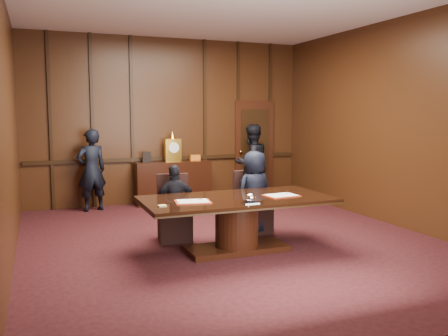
% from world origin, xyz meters
% --- Properties ---
extents(room, '(7.00, 7.04, 3.50)m').
position_xyz_m(room, '(0.07, 0.14, 1.72)').
color(room, black).
rests_on(room, ground).
extents(sideboard, '(1.60, 0.45, 1.54)m').
position_xyz_m(sideboard, '(0.00, 3.26, 0.49)').
color(sideboard, black).
rests_on(sideboard, ground).
extents(conference_table, '(2.62, 1.32, 0.76)m').
position_xyz_m(conference_table, '(-0.13, -0.50, 0.51)').
color(conference_table, black).
rests_on(conference_table, ground).
extents(folder_left, '(0.51, 0.40, 0.02)m').
position_xyz_m(folder_left, '(-0.80, -0.61, 0.77)').
color(folder_left, '#A1280E').
rests_on(folder_left, conference_table).
extents(folder_right, '(0.49, 0.37, 0.02)m').
position_xyz_m(folder_right, '(0.49, -0.63, 0.77)').
color(folder_right, '#A1280E').
rests_on(folder_right, conference_table).
extents(inkstand, '(0.20, 0.14, 0.12)m').
position_xyz_m(inkstand, '(-0.13, -0.95, 0.81)').
color(inkstand, white).
rests_on(inkstand, conference_table).
extents(notepad, '(0.11, 0.09, 0.01)m').
position_xyz_m(notepad, '(-1.24, -0.72, 0.77)').
color(notepad, '#E5C870').
rests_on(notepad, conference_table).
extents(chair_left, '(0.55, 0.55, 0.99)m').
position_xyz_m(chair_left, '(-0.78, 0.38, 0.29)').
color(chair_left, black).
rests_on(chair_left, ground).
extents(chair_right, '(0.54, 0.54, 0.99)m').
position_xyz_m(chair_right, '(0.52, 0.38, 0.29)').
color(chair_right, black).
rests_on(chair_right, ground).
extents(signatory_left, '(0.68, 0.29, 1.16)m').
position_xyz_m(signatory_left, '(-0.78, 0.30, 0.58)').
color(signatory_left, black).
rests_on(signatory_left, ground).
extents(signatory_right, '(0.72, 0.55, 1.33)m').
position_xyz_m(signatory_right, '(0.52, 0.30, 0.66)').
color(signatory_right, black).
rests_on(signatory_right, ground).
extents(witness_left, '(0.67, 0.52, 1.61)m').
position_xyz_m(witness_left, '(-1.69, 3.10, 0.81)').
color(witness_left, black).
rests_on(witness_left, ground).
extents(witness_right, '(0.95, 0.82, 1.68)m').
position_xyz_m(witness_right, '(1.66, 2.86, 0.84)').
color(witness_right, black).
rests_on(witness_right, ground).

